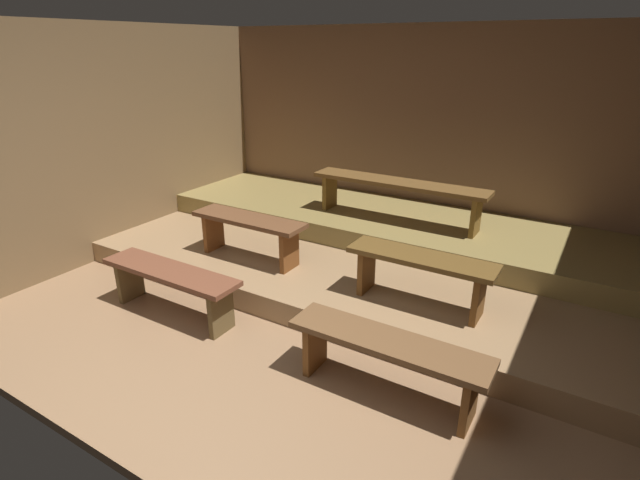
# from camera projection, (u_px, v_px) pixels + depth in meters

# --- Properties ---
(ground) EXTENTS (6.17, 4.84, 0.08)m
(ground) POSITION_uv_depth(u_px,v_px,m) (332.00, 299.00, 4.73)
(ground) COLOR #8F6B4B
(wall_back) EXTENTS (6.17, 0.06, 2.50)m
(wall_back) POSITION_uv_depth(u_px,v_px,m) (417.00, 135.00, 5.87)
(wall_back) COLOR brown
(wall_back) RESTS_ON ground
(wall_left) EXTENTS (0.06, 4.84, 2.50)m
(wall_left) POSITION_uv_depth(u_px,v_px,m) (128.00, 140.00, 5.56)
(wall_left) COLOR brown
(wall_left) RESTS_ON ground
(platform_lower) EXTENTS (5.37, 2.71, 0.22)m
(platform_lower) POSITION_uv_depth(u_px,v_px,m) (363.00, 261.00, 5.20)
(platform_lower) COLOR #987651
(platform_lower) RESTS_ON ground
(platform_middle) EXTENTS (5.37, 1.43, 0.22)m
(platform_middle) POSITION_uv_depth(u_px,v_px,m) (388.00, 224.00, 5.62)
(platform_middle) COLOR olive
(platform_middle) RESTS_ON platform_lower
(bench_floor_left) EXTENTS (1.38, 0.33, 0.45)m
(bench_floor_left) POSITION_uv_depth(u_px,v_px,m) (171.00, 280.00, 4.26)
(bench_floor_left) COLOR brown
(bench_floor_left) RESTS_ON ground
(bench_floor_right) EXTENTS (1.38, 0.33, 0.45)m
(bench_floor_right) POSITION_uv_depth(u_px,v_px,m) (387.00, 352.00, 3.26)
(bench_floor_right) COLOR brown
(bench_floor_right) RESTS_ON ground
(bench_lower_left) EXTENTS (1.22, 0.33, 0.45)m
(bench_lower_left) POSITION_uv_depth(u_px,v_px,m) (249.00, 227.00, 4.86)
(bench_lower_left) COLOR brown
(bench_lower_left) RESTS_ON platform_lower
(bench_lower_right) EXTENTS (1.22, 0.33, 0.45)m
(bench_lower_right) POSITION_uv_depth(u_px,v_px,m) (421.00, 267.00, 3.98)
(bench_lower_right) COLOR brown
(bench_lower_right) RESTS_ON platform_lower
(bench_middle_center) EXTENTS (1.96, 0.33, 0.45)m
(bench_middle_center) POSITION_uv_depth(u_px,v_px,m) (398.00, 188.00, 5.27)
(bench_middle_center) COLOR brown
(bench_middle_center) RESTS_ON platform_middle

